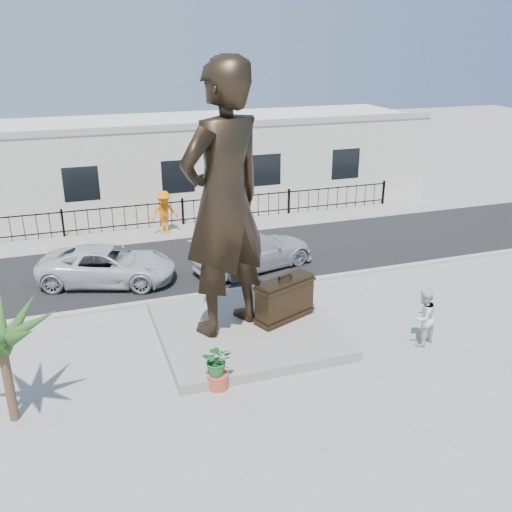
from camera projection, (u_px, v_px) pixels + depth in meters
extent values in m
plane|color=#9E9991|center=(279.00, 355.00, 16.31)|extent=(100.00, 100.00, 0.00)
cube|color=black|center=(208.00, 258.00, 23.37)|extent=(40.00, 7.00, 0.01)
cube|color=#A5A399|center=(233.00, 291.00, 20.26)|extent=(40.00, 0.25, 0.12)
cube|color=#9E9991|center=(187.00, 229.00, 26.89)|extent=(40.00, 2.50, 0.02)
cube|color=gray|center=(246.00, 329.00, 17.43)|extent=(5.20, 5.20, 0.30)
cube|color=black|center=(183.00, 213.00, 27.38)|extent=(22.00, 0.10, 1.20)
cube|color=silver|center=(165.00, 162.00, 30.51)|extent=(28.00, 7.00, 4.40)
imported|color=black|center=(224.00, 202.00, 15.88)|extent=(3.37, 2.90, 7.82)
cube|color=#2F2013|center=(285.00, 299.00, 17.48)|extent=(2.01, 1.30, 1.36)
imported|color=silver|center=(423.00, 317.00, 16.56)|extent=(1.04, 0.94, 1.76)
imported|color=silver|center=(108.00, 265.00, 20.84)|extent=(5.37, 3.74, 1.36)
imported|color=#B1B3B6|center=(254.00, 250.00, 22.18)|extent=(5.31, 3.26, 1.44)
imported|color=orange|center=(164.00, 212.00, 26.00)|extent=(1.42, 1.02, 1.98)
cylinder|color=#C04432|center=(218.00, 381.00, 14.72)|extent=(0.56, 0.56, 0.40)
imported|color=#236D2E|center=(217.00, 360.00, 14.50)|extent=(0.92, 0.85, 0.85)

